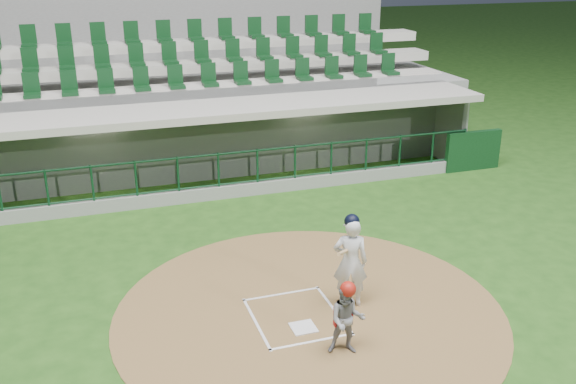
# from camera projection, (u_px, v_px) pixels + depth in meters

# --- Properties ---
(ground) EXTENTS (120.00, 120.00, 0.00)m
(ground) POSITION_uv_depth(u_px,v_px,m) (291.00, 309.00, 11.95)
(ground) COLOR #1E4614
(ground) RESTS_ON ground
(dirt_circle) EXTENTS (7.20, 7.20, 0.01)m
(dirt_circle) POSITION_uv_depth(u_px,v_px,m) (309.00, 311.00, 11.86)
(dirt_circle) COLOR brown
(dirt_circle) RESTS_ON ground
(home_plate) EXTENTS (0.43, 0.43, 0.02)m
(home_plate) POSITION_uv_depth(u_px,v_px,m) (303.00, 328.00, 11.33)
(home_plate) COLOR white
(home_plate) RESTS_ON dirt_circle
(batter_box_chalk) EXTENTS (1.55, 1.80, 0.01)m
(batter_box_chalk) POSITION_uv_depth(u_px,v_px,m) (296.00, 316.00, 11.68)
(batter_box_chalk) COLOR white
(batter_box_chalk) RESTS_ON ground
(dugout_structure) EXTENTS (16.40, 3.70, 3.00)m
(dugout_structure) POSITION_uv_depth(u_px,v_px,m) (206.00, 145.00, 18.56)
(dugout_structure) COLOR slate
(dugout_structure) RESTS_ON ground
(seating_deck) EXTENTS (17.00, 6.72, 5.15)m
(seating_deck) POSITION_uv_depth(u_px,v_px,m) (185.00, 107.00, 21.12)
(seating_deck) COLOR gray
(seating_deck) RESTS_ON ground
(batter) EXTENTS (0.91, 0.96, 1.83)m
(batter) POSITION_uv_depth(u_px,v_px,m) (350.00, 260.00, 11.79)
(batter) COLOR silver
(batter) RESTS_ON dirt_circle
(catcher) EXTENTS (0.72, 0.64, 1.31)m
(catcher) POSITION_uv_depth(u_px,v_px,m) (347.00, 318.00, 10.44)
(catcher) COLOR gray
(catcher) RESTS_ON dirt_circle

